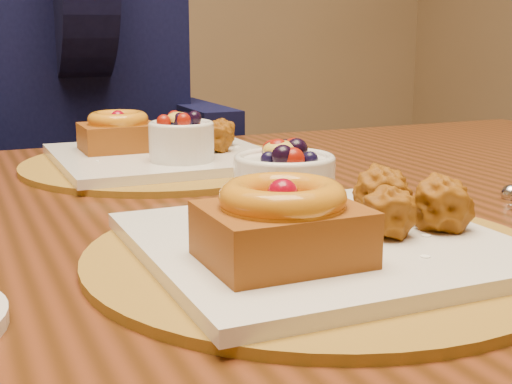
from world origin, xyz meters
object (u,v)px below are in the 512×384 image
at_px(dining_table, 222,269).
at_px(place_setting_near, 313,228).
at_px(chair_far, 82,194).
at_px(place_setting_far, 162,151).
at_px(diner, 74,60).

distance_m(dining_table, place_setting_near, 0.24).
xyz_separation_m(dining_table, chair_far, (0.01, 0.96, -0.12)).
bearing_deg(place_setting_far, dining_table, -89.43).
bearing_deg(place_setting_far, diner, 92.42).
height_order(place_setting_far, diner, diner).
height_order(place_setting_far, chair_far, chair_far).
bearing_deg(place_setting_near, dining_table, 89.24).
bearing_deg(chair_far, diner, -82.23).
xyz_separation_m(dining_table, place_setting_far, (-0.00, 0.22, 0.10)).
bearing_deg(chair_far, dining_table, -73.49).
bearing_deg(place_setting_far, place_setting_near, -90.09).
distance_m(place_setting_far, chair_far, 0.78).
xyz_separation_m(place_setting_near, diner, (-0.02, 0.95, 0.10)).
xyz_separation_m(place_setting_near, chair_far, (0.02, 1.18, -0.22)).
bearing_deg(diner, chair_far, 80.63).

